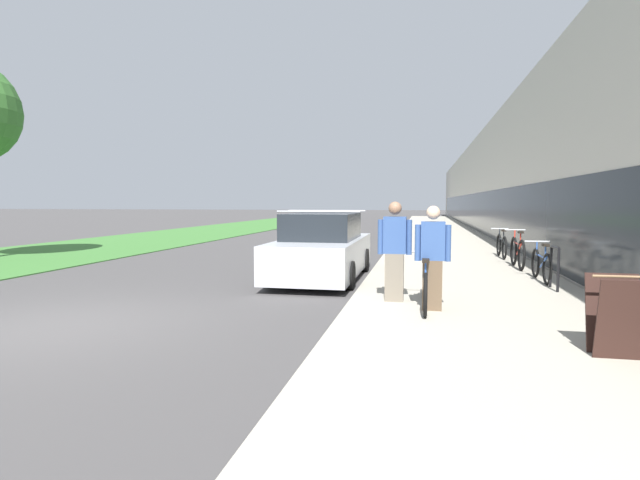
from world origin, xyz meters
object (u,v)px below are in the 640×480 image
object	(u,v)px
person_bystander	(395,251)
cruiser_bike_nearest	(541,265)
parked_sedan_curbside	(322,249)
cruiser_bike_middle	(517,252)
person_rider	(433,258)
sandwich_board_sign	(619,316)
cruiser_bike_farthest	(502,245)
tandem_bicycle	(425,284)
bike_rack_hoop	(555,263)

from	to	relation	value
person_bystander	cruiser_bike_nearest	xyz separation A→B (m)	(2.96, 2.78, -0.50)
parked_sedan_curbside	cruiser_bike_middle	bearing A→B (deg)	23.31
person_rider	cruiser_bike_nearest	bearing A→B (deg)	55.26
sandwich_board_sign	parked_sedan_curbside	size ratio (longest dim) A/B	0.20
cruiser_bike_farthest	parked_sedan_curbside	xyz separation A→B (m)	(-4.69, -4.48, 0.22)
person_rider	parked_sedan_curbside	size ratio (longest dim) A/B	0.35
person_bystander	cruiser_bike_farthest	distance (m)	7.96
tandem_bicycle	bike_rack_hoop	bearing A→B (deg)	39.63
person_rider	person_bystander	bearing A→B (deg)	136.15
bike_rack_hoop	parked_sedan_curbside	xyz separation A→B (m)	(-4.82, 1.21, 0.08)
tandem_bicycle	cruiser_bike_nearest	world-z (taller)	cruiser_bike_nearest
cruiser_bike_nearest	person_rider	bearing A→B (deg)	-124.74
bike_rack_hoop	cruiser_bike_middle	bearing A→B (deg)	91.80
cruiser_bike_nearest	cruiser_bike_farthest	size ratio (longest dim) A/B	0.97
sandwich_board_sign	parked_sedan_curbside	bearing A→B (deg)	128.39
cruiser_bike_middle	parked_sedan_curbside	size ratio (longest dim) A/B	0.40
person_bystander	parked_sedan_curbside	size ratio (longest dim) A/B	0.37
person_bystander	cruiser_bike_nearest	world-z (taller)	person_bystander
person_bystander	sandwich_board_sign	world-z (taller)	person_bystander
cruiser_bike_nearest	sandwich_board_sign	world-z (taller)	sandwich_board_sign
tandem_bicycle	parked_sedan_curbside	world-z (taller)	parked_sedan_curbside
cruiser_bike_farthest	sandwich_board_sign	bearing A→B (deg)	-91.57
person_rider	cruiser_bike_nearest	size ratio (longest dim) A/B	0.95
tandem_bicycle	cruiser_bike_farthest	xyz separation A→B (m)	(2.33, 7.72, 0.01)
tandem_bicycle	parked_sedan_curbside	distance (m)	4.01
bike_rack_hoop	sandwich_board_sign	bearing A→B (deg)	-95.28
person_rider	sandwich_board_sign	distance (m)	2.85
cruiser_bike_middle	person_rider	bearing A→B (deg)	-112.03
cruiser_bike_nearest	cruiser_bike_farthest	xyz separation A→B (m)	(-0.12, 4.63, 0.02)
tandem_bicycle	cruiser_bike_middle	world-z (taller)	cruiser_bike_middle
person_rider	cruiser_bike_nearest	world-z (taller)	person_rider
cruiser_bike_farthest	sandwich_board_sign	size ratio (longest dim) A/B	1.97
bike_rack_hoop	cruiser_bike_farthest	distance (m)	5.69
cruiser_bike_nearest	cruiser_bike_farthest	bearing A→B (deg)	91.48
person_bystander	cruiser_bike_middle	size ratio (longest dim) A/B	0.92
cruiser_bike_nearest	sandwich_board_sign	size ratio (longest dim) A/B	1.92
cruiser_bike_farthest	tandem_bicycle	bearing A→B (deg)	-106.78
bike_rack_hoop	tandem_bicycle	bearing A→B (deg)	-140.37
sandwich_board_sign	person_rider	bearing A→B (deg)	133.68
person_rider	person_bystander	size ratio (longest dim) A/B	0.96
parked_sedan_curbside	person_bystander	bearing A→B (deg)	-57.85
cruiser_bike_farthest	sandwich_board_sign	xyz separation A→B (m)	(-0.28, -10.05, 0.08)
cruiser_bike_nearest	cruiser_bike_middle	world-z (taller)	cruiser_bike_middle
bike_rack_hoop	parked_sedan_curbside	bearing A→B (deg)	165.95
cruiser_bike_nearest	cruiser_bike_middle	size ratio (longest dim) A/B	0.94
person_bystander	parked_sedan_curbside	bearing A→B (deg)	122.15
sandwich_board_sign	parked_sedan_curbside	world-z (taller)	parked_sedan_curbside
person_rider	bike_rack_hoop	bearing A→B (deg)	44.66
bike_rack_hoop	parked_sedan_curbside	size ratio (longest dim) A/B	0.18
cruiser_bike_farthest	parked_sedan_curbside	bearing A→B (deg)	-136.28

